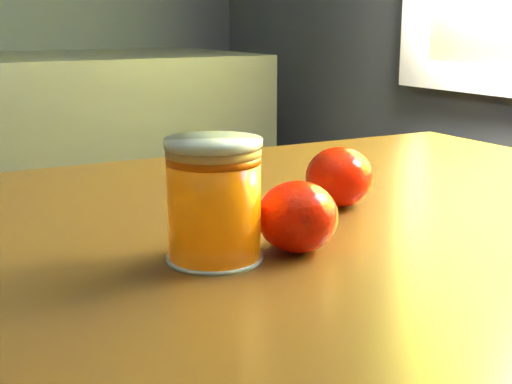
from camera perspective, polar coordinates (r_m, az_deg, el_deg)
table at (r=0.71m, az=0.89°, el=-10.68°), size 1.10×0.78×0.80m
juice_glass at (r=0.57m, az=-3.38°, el=-0.71°), size 0.08×0.08×0.10m
orange_front at (r=0.60m, az=3.35°, el=-1.99°), size 0.09×0.09×0.06m
orange_back at (r=0.75m, az=6.70°, el=1.20°), size 0.09×0.09×0.06m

